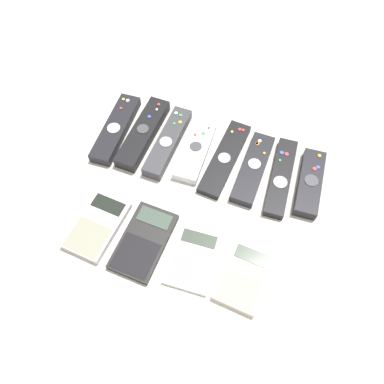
{
  "coord_description": "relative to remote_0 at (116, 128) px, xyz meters",
  "views": [
    {
      "loc": [
        0.14,
        -0.34,
        0.69
      ],
      "look_at": [
        0.0,
        0.03,
        0.01
      ],
      "focal_mm": 35.0,
      "sensor_mm": 36.0,
      "label": 1
    }
  ],
  "objects": [
    {
      "name": "remote_1",
      "position": [
        0.07,
        0.01,
        0.0
      ],
      "size": [
        0.05,
        0.2,
        0.03
      ],
      "rotation": [
        0.0,
        0.0,
        -0.02
      ],
      "color": "black",
      "rests_on": "ground_plane"
    },
    {
      "name": "remote_2",
      "position": [
        0.13,
        0.0,
        0.0
      ],
      "size": [
        0.04,
        0.19,
        0.03
      ],
      "rotation": [
        0.0,
        0.0,
        -0.01
      ],
      "color": "#333338",
      "rests_on": "ground_plane"
    },
    {
      "name": "remote_0",
      "position": [
        0.0,
        0.0,
        0.0
      ],
      "size": [
        0.06,
        0.2,
        0.03
      ],
      "rotation": [
        0.0,
        0.0,
        0.06
      ],
      "color": "black",
      "rests_on": "ground_plane"
    },
    {
      "name": "ground_plane",
      "position": [
        0.23,
        -0.13,
        -0.01
      ],
      "size": [
        3.0,
        3.0,
        0.0
      ],
      "primitive_type": "plane",
      "color": "beige"
    },
    {
      "name": "remote_5",
      "position": [
        0.33,
        0.0,
        -0.0
      ],
      "size": [
        0.05,
        0.18,
        0.02
      ],
      "rotation": [
        0.0,
        0.0,
        -0.01
      ],
      "color": "black",
      "rests_on": "ground_plane"
    },
    {
      "name": "remote_7",
      "position": [
        0.45,
        0.01,
        0.0
      ],
      "size": [
        0.06,
        0.16,
        0.03
      ],
      "rotation": [
        0.0,
        0.0,
        0.07
      ],
      "color": "black",
      "rests_on": "ground_plane"
    },
    {
      "name": "remote_3",
      "position": [
        0.19,
        0.01,
        -0.0
      ],
      "size": [
        0.06,
        0.16,
        0.02
      ],
      "rotation": [
        0.0,
        0.0,
        0.05
      ],
      "color": "silver",
      "rests_on": "ground_plane"
    },
    {
      "name": "remote_6",
      "position": [
        0.39,
        0.0,
        -0.0
      ],
      "size": [
        0.05,
        0.2,
        0.02
      ],
      "rotation": [
        0.0,
        0.0,
        0.07
      ],
      "color": "black",
      "rests_on": "ground_plane"
    },
    {
      "name": "calculator_0",
      "position": [
        0.07,
        -0.24,
        -0.0
      ],
      "size": [
        0.09,
        0.14,
        0.02
      ],
      "rotation": [
        0.0,
        0.0,
        -0.06
      ],
      "color": "#B2B2B7",
      "rests_on": "ground_plane"
    },
    {
      "name": "calculator_3",
      "position": [
        0.38,
        -0.23,
        -0.0
      ],
      "size": [
        0.09,
        0.13,
        0.02
      ],
      "rotation": [
        0.0,
        0.0,
        -0.07
      ],
      "color": "beige",
      "rests_on": "ground_plane"
    },
    {
      "name": "calculator_1",
      "position": [
        0.17,
        -0.23,
        -0.0
      ],
      "size": [
        0.09,
        0.15,
        0.02
      ],
      "rotation": [
        0.0,
        0.0,
        -0.03
      ],
      "color": "black",
      "rests_on": "ground_plane"
    },
    {
      "name": "calculator_2",
      "position": [
        0.28,
        -0.23,
        -0.01
      ],
      "size": [
        0.09,
        0.13,
        0.01
      ],
      "rotation": [
        0.0,
        0.0,
        0.06
      ],
      "color": "silver",
      "rests_on": "ground_plane"
    },
    {
      "name": "remote_4",
      "position": [
        0.26,
        0.01,
        -0.0
      ],
      "size": [
        0.06,
        0.21,
        0.02
      ],
      "rotation": [
        0.0,
        0.0,
        -0.07
      ],
      "color": "black",
      "rests_on": "ground_plane"
    }
  ]
}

